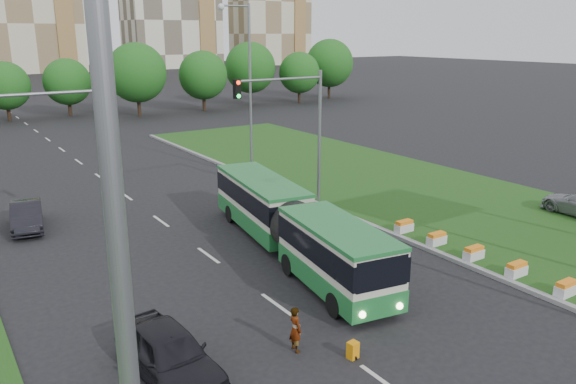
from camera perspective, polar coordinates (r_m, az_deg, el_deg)
ground at (r=23.51m, az=5.15°, el=-9.51°), size 360.00×360.00×0.00m
grass_median at (r=37.39m, az=13.11°, el=-0.06°), size 14.00×60.00×0.15m
median_kerb at (r=32.83m, az=4.71°, el=-1.88°), size 0.30×60.00×0.18m
lane_markings at (r=39.25m, az=-17.02°, el=0.29°), size 0.20×100.00×0.01m
flower_planters at (r=26.33m, az=20.23°, el=-6.57°), size 1.10×11.50×0.60m
traffic_mast_median at (r=32.48m, az=0.94°, el=7.52°), size 5.76×0.32×8.00m
traffic_mast_left at (r=26.08m, az=-26.33°, el=3.82°), size 5.76×0.32×8.00m
street_lamps at (r=28.75m, az=-12.05°, el=7.40°), size 36.00×60.00×12.00m
tree_line at (r=75.43m, az=-15.70°, el=11.02°), size 120.00×8.00×9.00m
midrise_east at (r=196.26m, az=-1.85°, el=18.70°), size 24.00×14.00×40.00m
articulated_bus at (r=26.01m, az=0.09°, el=-3.30°), size 2.34×15.03×2.48m
car_left_near at (r=17.82m, az=-11.99°, el=-15.75°), size 2.24×4.86×1.61m
car_left_far at (r=32.80m, az=-25.01°, el=-2.22°), size 2.19×4.54×1.44m
pedestrian at (r=18.75m, az=0.75°, el=-13.76°), size 0.41×0.59×1.56m
shopping_trolley at (r=18.73m, az=6.61°, el=-15.68°), size 0.33×0.35×0.57m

